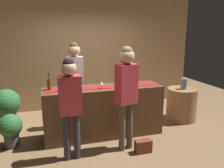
# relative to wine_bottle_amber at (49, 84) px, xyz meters

# --- Properties ---
(ground_plane) EXTENTS (10.00, 10.00, 0.00)m
(ground_plane) POSITION_rel_wine_bottle_amber_xyz_m (0.98, -0.07, -1.09)
(ground_plane) COLOR brown
(back_wall) EXTENTS (6.00, 0.12, 2.90)m
(back_wall) POSITION_rel_wine_bottle_amber_xyz_m (0.98, 1.83, 0.36)
(back_wall) COLOR tan
(back_wall) RESTS_ON ground
(bar_counter) EXTENTS (2.27, 0.60, 0.97)m
(bar_counter) POSITION_rel_wine_bottle_amber_xyz_m (0.98, -0.07, -0.60)
(bar_counter) COLOR #543821
(bar_counter) RESTS_ON ground
(counter_runner_cloth) EXTENTS (2.16, 0.28, 0.01)m
(counter_runner_cloth) POSITION_rel_wine_bottle_amber_xyz_m (0.98, -0.07, -0.11)
(counter_runner_cloth) COLOR maroon
(counter_runner_cloth) RESTS_ON bar_counter
(wine_bottle_amber) EXTENTS (0.07, 0.07, 0.30)m
(wine_bottle_amber) POSITION_rel_wine_bottle_amber_xyz_m (0.00, 0.00, 0.00)
(wine_bottle_amber) COLOR brown
(wine_bottle_amber) RESTS_ON bar_counter
(wine_bottle_clear) EXTENTS (0.07, 0.07, 0.30)m
(wine_bottle_clear) POSITION_rel_wine_bottle_amber_xyz_m (1.60, -0.02, 0.00)
(wine_bottle_clear) COLOR #B2C6C1
(wine_bottle_clear) RESTS_ON bar_counter
(wine_bottle_green) EXTENTS (0.07, 0.07, 0.30)m
(wine_bottle_green) POSITION_rel_wine_bottle_amber_xyz_m (0.35, -0.07, 0.00)
(wine_bottle_green) COLOR #194723
(wine_bottle_green) RESTS_ON bar_counter
(wine_glass_near_customer) EXTENTS (0.07, 0.07, 0.14)m
(wine_glass_near_customer) POSITION_rel_wine_bottle_amber_xyz_m (0.19, -0.14, -0.01)
(wine_glass_near_customer) COLOR silver
(wine_glass_near_customer) RESTS_ON bar_counter
(wine_glass_mid_counter) EXTENTS (0.07, 0.07, 0.14)m
(wine_glass_mid_counter) POSITION_rel_wine_bottle_amber_xyz_m (0.92, -0.17, -0.01)
(wine_glass_mid_counter) COLOR silver
(wine_glass_mid_counter) RESTS_ON bar_counter
(bartender) EXTENTS (0.35, 0.25, 1.80)m
(bartender) POSITION_rel_wine_bottle_amber_xyz_m (0.53, 0.51, 0.04)
(bartender) COLOR #26262B
(bartender) RESTS_ON ground
(customer_sipping) EXTENTS (0.38, 0.28, 1.78)m
(customer_sipping) POSITION_rel_wine_bottle_amber_xyz_m (1.21, -0.72, 0.03)
(customer_sipping) COLOR brown
(customer_sipping) RESTS_ON ground
(customer_browsing) EXTENTS (0.34, 0.23, 1.63)m
(customer_browsing) POSITION_rel_wine_bottle_amber_xyz_m (0.28, -0.77, -0.09)
(customer_browsing) COLOR #33333D
(customer_browsing) RESTS_ON ground
(round_side_table) EXTENTS (0.68, 0.68, 0.74)m
(round_side_table) POSITION_rel_wine_bottle_amber_xyz_m (2.91, 0.19, -0.72)
(round_side_table) COLOR #996B42
(round_side_table) RESTS_ON ground
(vase_on_side_table) EXTENTS (0.13, 0.13, 0.24)m
(vase_on_side_table) POSITION_rel_wine_bottle_amber_xyz_m (2.90, 0.15, -0.23)
(vase_on_side_table) COLOR slate
(vase_on_side_table) RESTS_ON round_side_table
(potted_plant_tall) EXTENTS (0.58, 0.58, 0.84)m
(potted_plant_tall) POSITION_rel_wine_bottle_amber_xyz_m (-0.88, 0.83, -0.60)
(potted_plant_tall) COLOR #9E9389
(potted_plant_tall) RESTS_ON ground
(potted_plant_small) EXTENTS (0.41, 0.41, 0.60)m
(potted_plant_small) POSITION_rel_wine_bottle_amber_xyz_m (-0.70, -0.07, -0.74)
(potted_plant_small) COLOR #4C4C51
(potted_plant_small) RESTS_ON ground
(handbag) EXTENTS (0.28, 0.14, 0.22)m
(handbag) POSITION_rel_wine_bottle_amber_xyz_m (1.45, -0.92, -0.98)
(handbag) COLOR brown
(handbag) RESTS_ON ground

